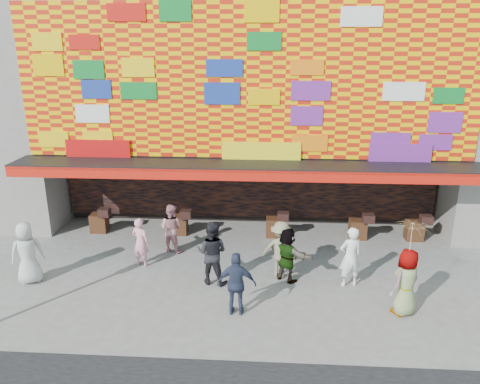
{
  "coord_description": "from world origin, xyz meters",
  "views": [
    {
      "loc": [
        0.75,
        -11.23,
        6.84
      ],
      "look_at": [
        -0.09,
        2.0,
        2.52
      ],
      "focal_mm": 35.0,
      "sensor_mm": 36.0,
      "label": 1
    }
  ],
  "objects": [
    {
      "name": "ped_a",
      "position": [
        -6.21,
        0.73,
        0.94
      ],
      "size": [
        1.09,
        0.96,
        1.88
      ],
      "primitive_type": "imported",
      "rotation": [
        0.0,
        0.0,
        3.63
      ],
      "color": "silver",
      "rests_on": "ground"
    },
    {
      "name": "ped_g",
      "position": [
        4.35,
        -0.27,
        0.91
      ],
      "size": [
        1.06,
        0.98,
        1.81
      ],
      "primitive_type": "imported",
      "rotation": [
        0.0,
        0.0,
        3.75
      ],
      "color": "gray",
      "rests_on": "ground"
    },
    {
      "name": "ped_d",
      "position": [
        1.16,
        1.55,
        0.88
      ],
      "size": [
        1.29,
        1.0,
        1.77
      ],
      "primitive_type": "imported",
      "rotation": [
        0.0,
        0.0,
        2.8
      ],
      "color": "#7C785A",
      "rests_on": "ground"
    },
    {
      "name": "shop_building",
      "position": [
        0.0,
        8.18,
        5.23
      ],
      "size": [
        15.2,
        9.4,
        10.0
      ],
      "color": "gray",
      "rests_on": "ground"
    },
    {
      "name": "ped_c",
      "position": [
        -0.84,
        1.05,
        0.96
      ],
      "size": [
        1.06,
        0.91,
        1.91
      ],
      "primitive_type": "imported",
      "rotation": [
        0.0,
        0.0,
        2.92
      ],
      "color": "black",
      "rests_on": "ground"
    },
    {
      "name": "ped_h",
      "position": [
        3.15,
        1.13,
        0.91
      ],
      "size": [
        0.75,
        0.59,
        1.81
      ],
      "primitive_type": "imported",
      "rotation": [
        0.0,
        0.0,
        3.4
      ],
      "color": "white",
      "rests_on": "ground"
    },
    {
      "name": "parasol",
      "position": [
        4.35,
        -0.27,
        2.14
      ],
      "size": [
        1.14,
        1.15,
        1.83
      ],
      "color": "beige",
      "rests_on": "ground"
    },
    {
      "name": "ped_b",
      "position": [
        -3.22,
        2.01,
        0.8
      ],
      "size": [
        0.68,
        0.56,
        1.6
      ],
      "primitive_type": "imported",
      "rotation": [
        0.0,
        0.0,
        2.79
      ],
      "color": "pink",
      "rests_on": "ground"
    },
    {
      "name": "ped_f",
      "position": [
        1.35,
        1.31,
        0.83
      ],
      "size": [
        1.52,
        1.33,
        1.66
      ],
      "primitive_type": "imported",
      "rotation": [
        0.0,
        0.0,
        2.48
      ],
      "color": "gray",
      "rests_on": "ground"
    },
    {
      "name": "ped_i",
      "position": [
        -2.47,
        3.11,
        0.84
      ],
      "size": [
        0.97,
        0.86,
        1.67
      ],
      "primitive_type": "imported",
      "rotation": [
        0.0,
        0.0,
        2.81
      ],
      "color": "#CE858F",
      "rests_on": "ground"
    },
    {
      "name": "ground",
      "position": [
        0.0,
        0.0,
        0.0
      ],
      "size": [
        90.0,
        90.0,
        0.0
      ],
      "primitive_type": "plane",
      "color": "slate",
      "rests_on": "ground"
    },
    {
      "name": "ped_e",
      "position": [
        -0.01,
        -0.57,
        0.87
      ],
      "size": [
        1.03,
        0.45,
        1.73
      ],
      "primitive_type": "imported",
      "rotation": [
        0.0,
        0.0,
        3.12
      ],
      "color": "#2E3650",
      "rests_on": "ground"
    }
  ]
}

